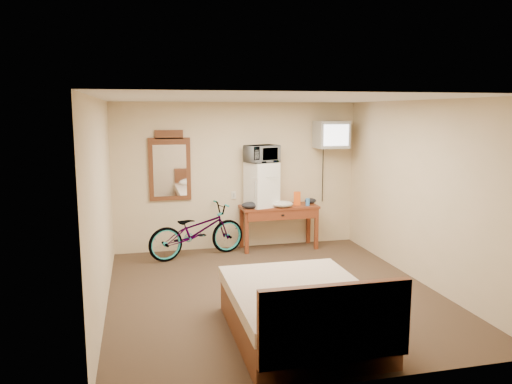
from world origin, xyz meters
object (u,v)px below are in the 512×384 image
mini_fridge (262,185)px  microwave (262,154)px  wall_mirror (170,167)px  desk (279,213)px  crt_television (331,135)px  blue_cup (308,202)px  bicycle (197,231)px  bed (302,312)px

mini_fridge → microwave: 0.52m
microwave → wall_mirror: wall_mirror is taller
desk → crt_television: size_ratio=2.21×
microwave → wall_mirror: size_ratio=0.45×
mini_fridge → crt_television: size_ratio=1.24×
blue_cup → crt_television: 1.22m
microwave → bicycle: size_ratio=0.32×
wall_mirror → microwave: bearing=-8.6°
mini_fridge → crt_television: bearing=-1.2°
bicycle → wall_mirror: bearing=26.0°
desk → bed: bearing=-102.2°
microwave → crt_television: 1.26m
blue_cup → bicycle: bearing=-177.7°
desk → mini_fridge: bearing=171.6°
wall_mirror → bicycle: (0.38, -0.42, -1.01)m
desk → blue_cup: bearing=-8.2°
wall_mirror → bicycle: 1.16m
microwave → bed: 3.71m
blue_cup → wall_mirror: (-2.30, 0.34, 0.63)m
mini_fridge → microwave: bearing=56.3°
crt_television → mini_fridge: bearing=178.8°
blue_cup → wall_mirror: bearing=171.5°
desk → wall_mirror: 2.01m
microwave → mini_fridge: bearing=-143.5°
blue_cup → bicycle: (-1.91, -0.08, -0.38)m
crt_television → bicycle: (-2.35, -0.17, -1.52)m
blue_cup → bed: bed is taller
microwave → bicycle: (-1.13, -0.19, -1.21)m
desk → microwave: microwave is taller
mini_fridge → bicycle: bearing=-170.5°
microwave → blue_cup: bearing=-28.1°
bed → bicycle: bearing=102.3°
desk → bicycle: (-1.43, -0.15, -0.20)m
wall_mirror → bicycle: bearing=-47.6°
bicycle → crt_television: bearing=-102.4°
microwave → crt_television: size_ratio=0.87×
wall_mirror → mini_fridge: bearing=-8.6°
wall_mirror → desk: bearing=-8.5°
mini_fridge → microwave: (0.00, 0.00, 0.52)m
desk → blue_cup: blue_cup is taller
mini_fridge → crt_television: 1.48m
microwave → crt_television: (1.22, -0.02, 0.31)m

